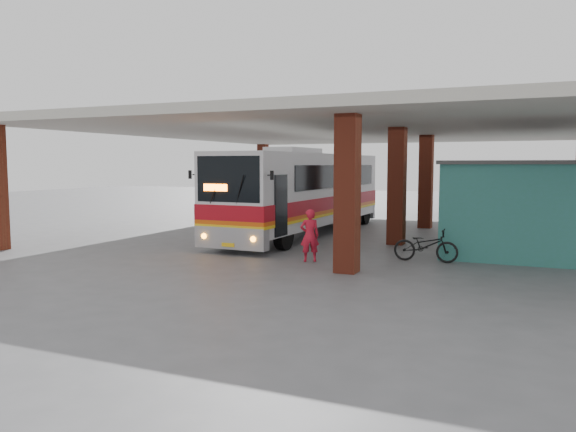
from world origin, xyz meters
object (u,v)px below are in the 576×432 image
Objects in this scene: coach_bus at (304,192)px; motorcycle at (426,245)px; red_chair at (457,226)px; pedestrian at (310,235)px.

motorcycle is (5.99, -4.74, -1.31)m from coach_bus.
coach_bus reaches higher than motorcycle.
motorcycle reaches higher than red_chair.
pedestrian reaches higher than motorcycle.
coach_bus is at bearing 49.65° from motorcycle.
coach_bus is 14.59× the size of red_chair.
coach_bus is 7.78× the size of pedestrian.
motorcycle is 2.25× the size of red_chair.
pedestrian is (-3.28, -1.41, 0.30)m from motorcycle.
coach_bus is 6.60m from red_chair.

